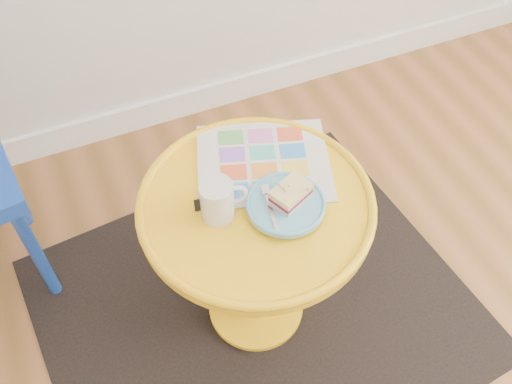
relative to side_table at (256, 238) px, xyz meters
name	(u,v)px	position (x,y,z in m)	size (l,w,h in m)	color
rug	(256,308)	(0.00, 0.00, -0.40)	(1.30, 1.10, 0.01)	black
side_table	(256,238)	(0.00, 0.00, 0.00)	(0.59, 0.59, 0.56)	yellow
newspaper	(263,162)	(0.07, 0.11, 0.16)	(0.34, 0.29, 0.01)	silver
mug	(218,199)	(-0.10, 0.00, 0.22)	(0.12, 0.08, 0.11)	silver
plate	(286,205)	(0.06, -0.05, 0.18)	(0.19, 0.19, 0.02)	#62AED0
cake_slice	(291,194)	(0.07, -0.04, 0.21)	(0.11, 0.10, 0.04)	#D3BC8C
fork	(270,206)	(0.02, -0.04, 0.19)	(0.04, 0.14, 0.00)	silver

